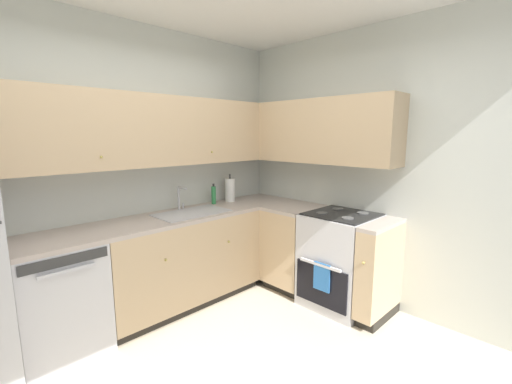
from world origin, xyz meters
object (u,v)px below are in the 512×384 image
object	(u,v)px
oven_range	(340,259)
dishwasher	(58,299)
soap_bottle	(214,195)
paper_towel_roll	(230,190)

from	to	relation	value
oven_range	dishwasher	bearing A→B (deg)	153.30
dishwasher	soap_bottle	xyz separation A→B (m)	(1.64, 0.18, 0.57)
soap_bottle	dishwasher	bearing A→B (deg)	-173.71
oven_range	soap_bottle	distance (m)	1.50
oven_range	soap_bottle	xyz separation A→B (m)	(-0.56, 1.28, 0.55)
dishwasher	paper_towel_roll	xyz separation A→B (m)	(1.86, 0.16, 0.61)
oven_range	paper_towel_roll	world-z (taller)	paper_towel_roll
dishwasher	oven_range	distance (m)	2.46
dishwasher	paper_towel_roll	bearing A→B (deg)	4.94
dishwasher	soap_bottle	distance (m)	1.75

